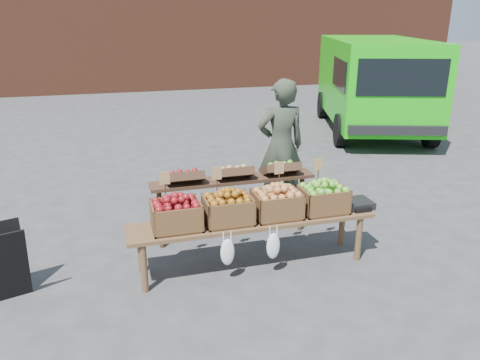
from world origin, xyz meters
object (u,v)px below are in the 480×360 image
object	(u,v)px
weighing_scale	(356,204)
crate_green_apples	(323,199)
display_bench	(252,243)
crate_golden_apples	(176,216)
delivery_van	(373,86)
crate_red_apples	(277,204)
back_table	(234,200)
vendor	(281,146)
crate_russet_pears	(228,210)

from	to	relation	value
weighing_scale	crate_green_apples	bearing A→B (deg)	180.00
display_bench	crate_golden_apples	size ratio (longest dim) A/B	5.40
display_bench	crate_green_apples	xyz separation A→B (m)	(0.82, 0.00, 0.42)
delivery_van	crate_red_apples	bearing A→B (deg)	-110.72
crate_red_apples	crate_golden_apples	bearing A→B (deg)	180.00
back_table	display_bench	bearing A→B (deg)	-88.43
display_bench	crate_green_apples	world-z (taller)	crate_green_apples
crate_golden_apples	crate_green_apples	bearing A→B (deg)	0.00
crate_red_apples	crate_green_apples	bearing A→B (deg)	0.00
vendor	crate_red_apples	bearing A→B (deg)	67.60
crate_golden_apples	crate_green_apples	distance (m)	1.65
crate_red_apples	crate_green_apples	xyz separation A→B (m)	(0.55, 0.00, 0.00)
crate_russet_pears	crate_green_apples	xyz separation A→B (m)	(1.10, 0.00, 0.00)
vendor	weighing_scale	distance (m)	1.56
back_table	weighing_scale	size ratio (longest dim) A/B	6.18
vendor	crate_golden_apples	size ratio (longest dim) A/B	3.74
vendor	crate_golden_apples	bearing A→B (deg)	40.58
crate_red_apples	weighing_scale	xyz separation A→B (m)	(0.97, 0.00, -0.10)
back_table	crate_green_apples	distance (m)	1.13
delivery_van	back_table	size ratio (longest dim) A/B	2.28
vendor	crate_russet_pears	world-z (taller)	vendor
back_table	crate_golden_apples	size ratio (longest dim) A/B	4.20
vendor	display_bench	size ratio (longest dim) A/B	0.69
display_bench	crate_red_apples	size ratio (longest dim) A/B	5.40
crate_russet_pears	vendor	bearing A→B (deg)	52.13
vendor	back_table	size ratio (longest dim) A/B	0.89
vendor	display_bench	xyz separation A→B (m)	(-0.87, -1.47, -0.65)
crate_golden_apples	weighing_scale	bearing A→B (deg)	0.00
display_bench	back_table	bearing A→B (deg)	91.57
crate_russet_pears	display_bench	bearing A→B (deg)	0.00
delivery_van	back_table	bearing A→B (deg)	-116.57
crate_golden_apples	crate_green_apples	world-z (taller)	same
crate_green_apples	weighing_scale	bearing A→B (deg)	0.00
crate_russet_pears	weighing_scale	bearing A→B (deg)	0.00
back_table	display_bench	world-z (taller)	back_table
display_bench	weighing_scale	distance (m)	1.29
vendor	back_table	bearing A→B (deg)	39.82
vendor	crate_golden_apples	distance (m)	2.26
crate_red_apples	crate_russet_pears	bearing A→B (deg)	180.00
delivery_van	crate_golden_apples	xyz separation A→B (m)	(-5.52, -5.47, -0.36)
crate_golden_apples	display_bench	bearing A→B (deg)	0.00
back_table	weighing_scale	distance (m)	1.46
crate_golden_apples	crate_russet_pears	distance (m)	0.55
vendor	display_bench	world-z (taller)	vendor
delivery_van	crate_russet_pears	xyz separation A→B (m)	(-4.97, -5.47, -0.36)
crate_green_apples	weighing_scale	size ratio (longest dim) A/B	1.47
vendor	weighing_scale	world-z (taller)	vendor
display_bench	crate_russet_pears	size ratio (longest dim) A/B	5.40
display_bench	crate_golden_apples	world-z (taller)	crate_golden_apples
delivery_van	crate_red_apples	distance (m)	7.04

